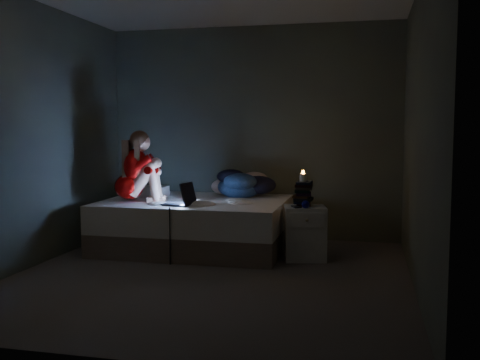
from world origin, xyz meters
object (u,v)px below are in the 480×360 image
(phone, at_px, (295,207))
(woman, at_px, (129,166))
(nightstand, at_px, (305,233))
(bed, at_px, (196,224))
(laptop, at_px, (176,193))
(candle, at_px, (303,177))

(phone, bearing_deg, woman, 165.59)
(woman, bearing_deg, nightstand, -12.54)
(bed, height_order, woman, woman)
(laptop, relative_size, nightstand, 0.65)
(nightstand, xyz_separation_m, candle, (-0.03, 0.04, 0.58))
(nightstand, bearing_deg, bed, 157.07)
(woman, bearing_deg, laptop, -28.23)
(bed, distance_m, woman, 0.99)
(woman, relative_size, candle, 9.82)
(laptop, bearing_deg, candle, 22.34)
(nightstand, height_order, candle, candle)
(woman, distance_m, nightstand, 2.04)
(candle, xyz_separation_m, phone, (-0.07, -0.11, -0.29))
(candle, distance_m, phone, 0.32)
(nightstand, xyz_separation_m, phone, (-0.10, -0.07, 0.28))
(woman, xyz_separation_m, nightstand, (1.93, 0.05, -0.67))
(woman, distance_m, phone, 1.87)
(bed, xyz_separation_m, candle, (1.23, -0.20, 0.58))
(candle, relative_size, phone, 0.57)
(laptop, xyz_separation_m, candle, (1.31, 0.24, 0.17))
(laptop, distance_m, phone, 1.25)
(candle, bearing_deg, nightstand, -53.79)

